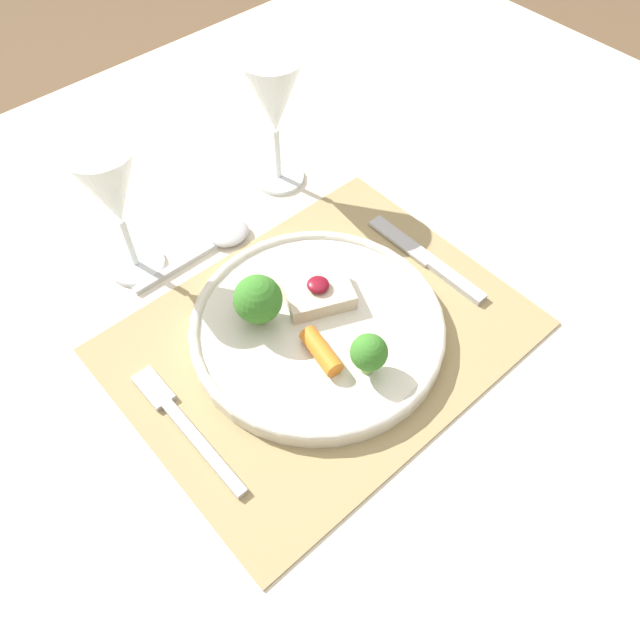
% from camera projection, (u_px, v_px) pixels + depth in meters
% --- Properties ---
extents(ground_plane, '(8.00, 8.00, 0.00)m').
position_uv_depth(ground_plane, '(321.00, 540.00, 1.28)').
color(ground_plane, brown).
extents(dining_table, '(1.56, 1.28, 0.72)m').
position_uv_depth(dining_table, '(321.00, 369.00, 0.76)').
color(dining_table, beige).
rests_on(dining_table, ground_plane).
extents(placemat, '(0.44, 0.34, 0.00)m').
position_uv_depth(placemat, '(321.00, 337.00, 0.70)').
color(placemat, '#9E895B').
rests_on(placemat, dining_table).
extents(dinner_plate, '(0.28, 0.28, 0.08)m').
position_uv_depth(dinner_plate, '(318.00, 323.00, 0.69)').
color(dinner_plate, silver).
rests_on(dinner_plate, placemat).
extents(fork, '(0.02, 0.18, 0.01)m').
position_uv_depth(fork, '(181.00, 420.00, 0.63)').
color(fork, '#B2B2B7').
rests_on(fork, placemat).
extents(knife, '(0.02, 0.18, 0.01)m').
position_uv_depth(knife, '(433.00, 264.00, 0.76)').
color(knife, '#B2B2B7').
rests_on(knife, placemat).
extents(spoon, '(0.17, 0.04, 0.02)m').
position_uv_depth(spoon, '(220.00, 239.00, 0.79)').
color(spoon, '#B2B2B7').
rests_on(spoon, dining_table).
extents(wine_glass_near, '(0.08, 0.08, 0.18)m').
position_uv_depth(wine_glass_near, '(274.00, 100.00, 0.77)').
color(wine_glass_near, white).
rests_on(wine_glass_near, dining_table).
extents(wine_glass_far, '(0.08, 0.08, 0.18)m').
position_uv_depth(wine_glass_far, '(111.00, 191.00, 0.67)').
color(wine_glass_far, white).
rests_on(wine_glass_far, dining_table).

